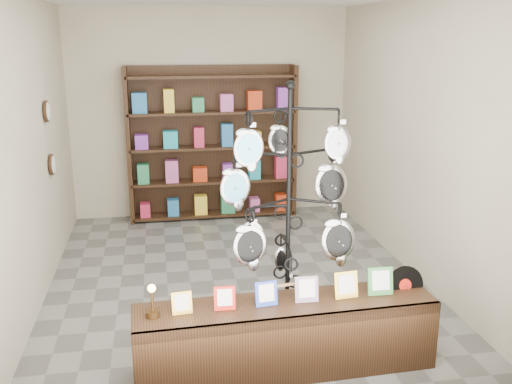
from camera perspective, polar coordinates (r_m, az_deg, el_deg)
ground at (r=6.40m, az=-2.06°, el=-8.67°), size 5.00×5.00×0.00m
room_envelope at (r=5.89m, az=-2.23°, el=7.98°), size 5.00×5.00×5.00m
display_tree at (r=4.67m, az=3.28°, el=-0.76°), size 1.17×0.98×2.28m
front_shelf at (r=4.70m, az=3.01°, el=-14.21°), size 2.40×0.57×0.85m
back_shelving at (r=8.27m, az=-4.36°, el=4.40°), size 2.42×0.36×2.20m
wall_clocks at (r=6.78m, az=-19.97°, el=5.07°), size 0.03×0.24×0.84m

